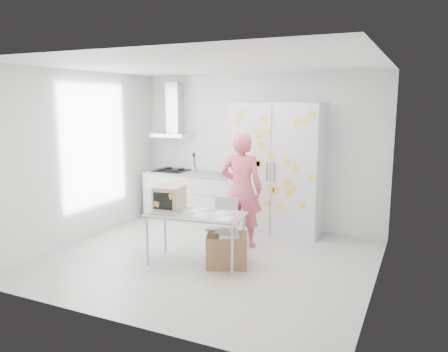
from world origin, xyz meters
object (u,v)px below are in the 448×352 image
at_px(desk, 179,205).
at_px(chair, 224,222).
at_px(cardboard_box, 227,250).
at_px(person, 241,190).

distance_m(desk, chair, 0.77).
relative_size(desk, cardboard_box, 2.07).
xyz_separation_m(person, cardboard_box, (0.16, -0.87, -0.66)).
relative_size(desk, chair, 1.68).
distance_m(person, desk, 1.11).
relative_size(person, chair, 2.15).
relative_size(person, cardboard_box, 2.65).
bearing_deg(chair, cardboard_box, -63.63).
bearing_deg(cardboard_box, desk, -171.30).
bearing_deg(cardboard_box, person, 100.42).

